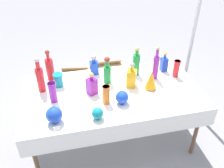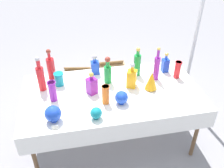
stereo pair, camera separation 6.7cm
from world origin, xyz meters
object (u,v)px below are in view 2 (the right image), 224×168
object	(u,v)px
round_bowl_1	(96,113)
tall_bottle_3	(108,72)
square_decanter_2	(132,78)
canopy_pole	(197,31)
fluted_vase_0	(152,80)
cardboard_box_behind_left	(79,81)
square_decanter_0	(95,66)
square_decanter_3	(92,85)
slender_vase_1	(106,94)
tall_bottle_4	(157,67)
slender_vase_0	(53,91)
cardboard_box_behind_right	(112,76)
slender_vase_3	(59,79)
tall_bottle_0	(41,77)
round_bowl_0	(53,114)
tall_bottle_1	(137,64)
tall_bottle_2	(51,67)
round_bowl_2	(122,97)
slender_vase_2	(178,69)
square_decanter_1	(165,64)

from	to	relation	value
round_bowl_1	tall_bottle_3	bearing A→B (deg)	69.41
square_decanter_2	canopy_pole	distance (m)	1.17
fluted_vase_0	cardboard_box_behind_left	distance (m)	1.64
square_decanter_0	cardboard_box_behind_left	xyz separation A→B (m)	(-0.18, 0.81, -0.74)
square_decanter_3	slender_vase_1	size ratio (longest dim) A/B	1.26
tall_bottle_4	square_decanter_0	xyz separation A→B (m)	(-0.68, 0.26, -0.06)
tall_bottle_3	slender_vase_0	distance (m)	0.65
cardboard_box_behind_right	slender_vase_3	bearing A→B (deg)	-129.32
fluted_vase_0	cardboard_box_behind_left	size ratio (longest dim) A/B	0.41
tall_bottle_4	slender_vase_1	xyz separation A→B (m)	(-0.65, -0.33, -0.05)
slender_vase_0	canopy_pole	world-z (taller)	canopy_pole
tall_bottle_0	round_bowl_0	distance (m)	0.55
tall_bottle_1	round_bowl_1	world-z (taller)	tall_bottle_1
tall_bottle_0	slender_vase_1	distance (m)	0.74
square_decanter_0	cardboard_box_behind_right	xyz separation A→B (m)	(0.38, 0.82, -0.71)
square_decanter_3	cardboard_box_behind_left	bearing A→B (deg)	94.46
slender_vase_3	cardboard_box_behind_left	bearing A→B (deg)	75.62
tall_bottle_2	slender_vase_1	distance (m)	0.79
fluted_vase_0	tall_bottle_0	bearing A→B (deg)	169.18
round_bowl_2	square_decanter_0	bearing A→B (deg)	106.32
tall_bottle_0	square_decanter_2	size ratio (longest dim) A/B	1.35
tall_bottle_0	square_decanter_0	bearing A→B (deg)	19.85
square_decanter_0	slender_vase_2	bearing A→B (deg)	-16.60
cardboard_box_behind_left	fluted_vase_0	bearing A→B (deg)	-59.40
square_decanter_3	round_bowl_1	distance (m)	0.41
tall_bottle_0	round_bowl_2	xyz separation A→B (m)	(0.80, -0.41, -0.09)
slender_vase_0	slender_vase_2	distance (m)	1.44
tall_bottle_4	slender_vase_2	xyz separation A→B (m)	(0.26, -0.02, -0.05)
tall_bottle_1	square_decanter_3	xyz separation A→B (m)	(-0.58, -0.26, -0.04)
tall_bottle_4	fluted_vase_0	size ratio (longest dim) A/B	1.88
tall_bottle_0	round_bowl_0	bearing A→B (deg)	-77.63
slender_vase_0	round_bowl_2	size ratio (longest dim) A/B	1.56
slender_vase_0	cardboard_box_behind_left	size ratio (longest dim) A/B	0.42
tall_bottle_1	square_decanter_0	xyz separation A→B (m)	(-0.49, 0.13, -0.05)
square_decanter_1	slender_vase_0	distance (m)	1.38
tall_bottle_4	slender_vase_0	distance (m)	1.19
tall_bottle_4	tall_bottle_1	bearing A→B (deg)	145.81
slender_vase_1	slender_vase_2	xyz separation A→B (m)	(0.91, 0.31, 0.00)
round_bowl_0	tall_bottle_0	bearing A→B (deg)	102.37
slender_vase_3	cardboard_box_behind_left	world-z (taller)	slender_vase_3
round_bowl_2	cardboard_box_behind_right	size ratio (longest dim) A/B	0.31
tall_bottle_3	cardboard_box_behind_right	size ratio (longest dim) A/B	0.71
round_bowl_1	cardboard_box_behind_left	world-z (taller)	round_bowl_1
tall_bottle_1	tall_bottle_2	bearing A→B (deg)	172.91
round_bowl_0	cardboard_box_behind_left	xyz separation A→B (m)	(0.32, 1.57, -0.72)
tall_bottle_0	round_bowl_0	world-z (taller)	tall_bottle_0
fluted_vase_0	cardboard_box_behind_right	bearing A→B (deg)	98.17
cardboard_box_behind_right	tall_bottle_0	bearing A→B (deg)	-133.64
tall_bottle_0	slender_vase_2	distance (m)	1.55
tall_bottle_1	slender_vase_1	distance (m)	0.65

